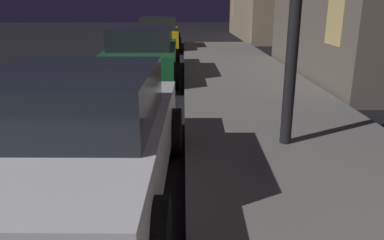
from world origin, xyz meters
TOP-DOWN VIEW (x-y plane):
  - car_white at (2.85, 2.49)m, footprint 2.22×4.11m
  - car_green at (2.85, 9.31)m, footprint 2.05×4.58m
  - car_yellow_cab at (2.85, 16.20)m, footprint 2.09×4.34m

SIDE VIEW (x-z plane):
  - car_white at x=2.85m, z-range -0.01..1.42m
  - car_yellow_cab at x=2.85m, z-range -0.01..1.42m
  - car_green at x=2.85m, z-range 0.00..1.43m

